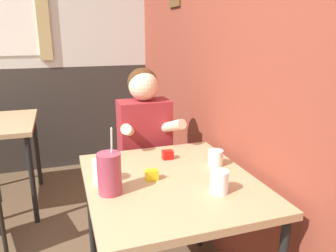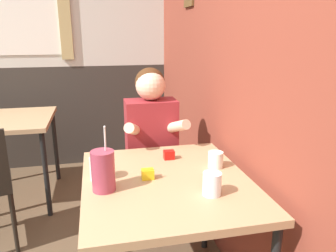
% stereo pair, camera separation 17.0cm
% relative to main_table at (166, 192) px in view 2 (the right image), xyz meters
% --- Properties ---
extents(brick_wall_right, '(0.08, 4.63, 2.70)m').
position_rel_main_table_xyz_m(brick_wall_right, '(0.49, 0.89, 0.67)').
color(brick_wall_right, brown).
rests_on(brick_wall_right, ground_plane).
extents(back_wall, '(5.27, 0.09, 2.70)m').
position_rel_main_table_xyz_m(back_wall, '(-0.69, 2.24, 0.68)').
color(back_wall, silver).
rests_on(back_wall, ground_plane).
extents(main_table, '(0.81, 0.94, 0.75)m').
position_rel_main_table_xyz_m(main_table, '(0.00, 0.00, 0.00)').
color(main_table, tan).
rests_on(main_table, ground_plane).
extents(background_table, '(0.74, 0.79, 0.75)m').
position_rel_main_table_xyz_m(background_table, '(-1.07, 1.46, -0.01)').
color(background_table, tan).
rests_on(background_table, ground_plane).
extents(person_seated, '(0.42, 0.40, 1.23)m').
position_rel_main_table_xyz_m(person_seated, '(0.04, 0.64, -0.04)').
color(person_seated, maroon).
rests_on(person_seated, ground_plane).
extents(cocktail_pitcher, '(0.11, 0.11, 0.31)m').
position_rel_main_table_xyz_m(cocktail_pitcher, '(-0.30, -0.05, 0.17)').
color(cocktail_pitcher, '#99384C').
rests_on(cocktail_pitcher, main_table).
extents(glass_near_pitcher, '(0.08, 0.08, 0.10)m').
position_rel_main_table_xyz_m(glass_near_pitcher, '(0.16, -0.20, 0.12)').
color(glass_near_pitcher, silver).
rests_on(glass_near_pitcher, main_table).
extents(glass_center, '(0.08, 0.08, 0.09)m').
position_rel_main_table_xyz_m(glass_center, '(0.29, 0.09, 0.11)').
color(glass_center, silver).
rests_on(glass_center, main_table).
extents(glass_far_side, '(0.08, 0.08, 0.11)m').
position_rel_main_table_xyz_m(glass_far_side, '(-0.33, 0.07, 0.13)').
color(glass_far_side, silver).
rests_on(glass_far_side, main_table).
extents(condiment_ketchup, '(0.06, 0.04, 0.05)m').
position_rel_main_table_xyz_m(condiment_ketchup, '(0.07, 0.26, 0.10)').
color(condiment_ketchup, '#B7140F').
rests_on(condiment_ketchup, main_table).
extents(condiment_mustard, '(0.06, 0.04, 0.05)m').
position_rel_main_table_xyz_m(condiment_mustard, '(-0.09, 0.02, 0.10)').
color(condiment_mustard, yellow).
rests_on(condiment_mustard, main_table).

